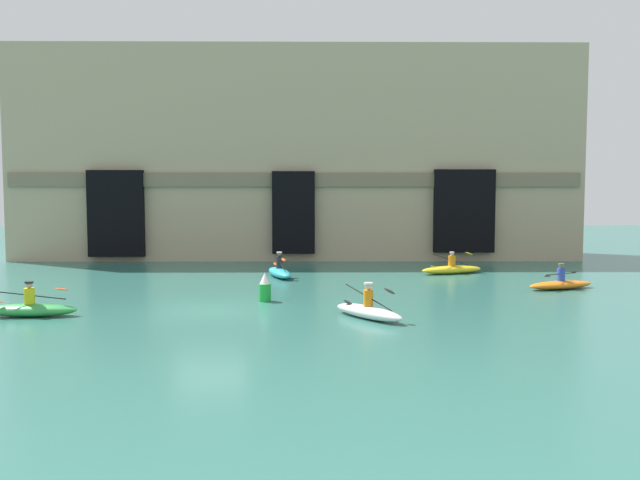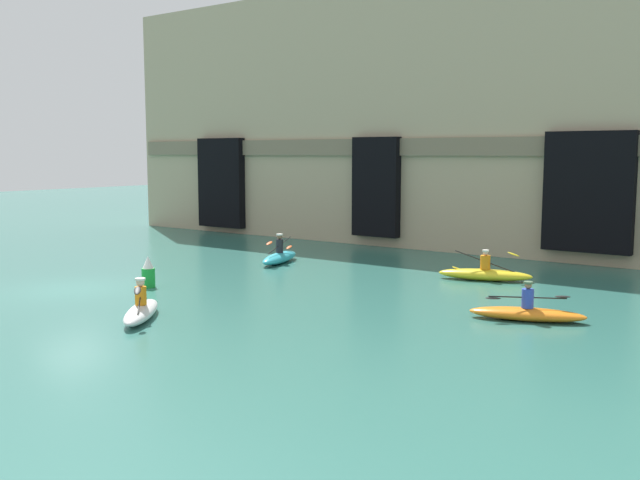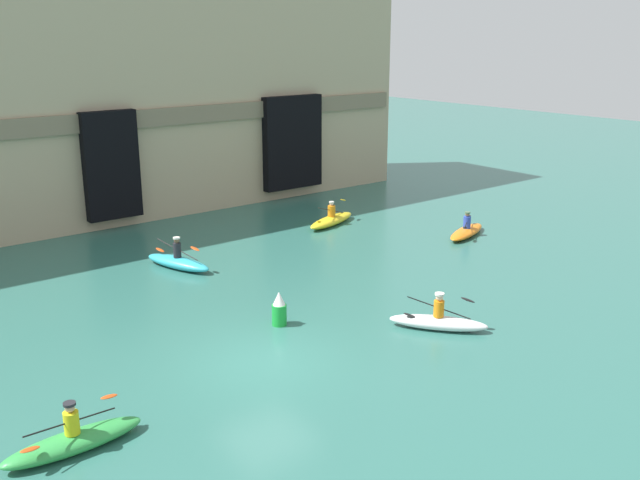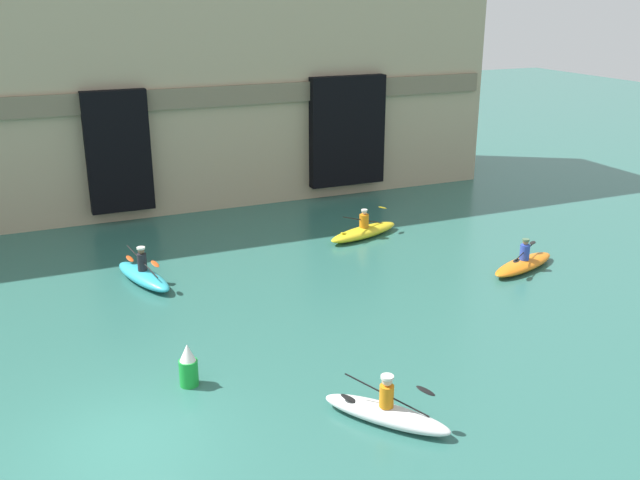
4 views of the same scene
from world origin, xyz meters
The scene contains 8 objects.
ground_plane centered at (0.00, 0.00, 0.00)m, with size 120.00×120.00×0.00m, color #2D665B.
cliff_bluff centered at (2.49, 19.05, 6.38)m, with size 34.36×7.26×12.85m.
kayak_white centered at (5.32, -1.49, 0.25)m, with size 2.36×2.76×1.16m.
kayak_yellow centered at (10.52, 9.87, 0.24)m, with size 3.41×1.80×1.11m.
kayak_green centered at (-5.68, -1.03, 0.25)m, with size 3.07×0.81×1.15m.
kayak_cyan centered at (1.92, 8.65, 0.26)m, with size 1.66×3.20×1.23m.
kayak_orange centered at (13.98, 4.72, 0.22)m, with size 3.22×1.80×1.09m.
marker_buoy centered at (1.76, 1.78, 0.50)m, with size 0.45×0.45×1.08m.
Camera 3 is at (-9.94, -14.84, 8.68)m, focal length 40.00 mm.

